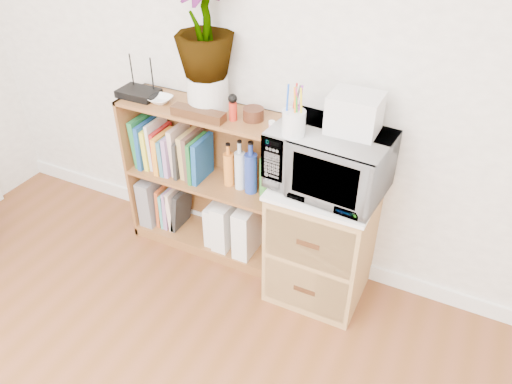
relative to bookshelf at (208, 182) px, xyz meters
The scene contains 21 objects.
skirting_board 0.57m from the bookshelf, 21.80° to the left, with size 4.00×0.02×0.10m, color white.
bookshelf is the anchor object (origin of this frame).
wicker_unit 0.76m from the bookshelf, ahead, with size 0.50×0.45×0.70m, color #9E7542.
microwave 0.85m from the bookshelf, ahead, with size 0.56×0.38×0.31m, color white.
pen_cup 0.88m from the bookshelf, 17.10° to the right, with size 0.11×0.11×0.12m, color silver.
small_appliance 1.05m from the bookshelf, ahead, with size 0.23×0.19×0.18m, color silver.
router 0.64m from the bookshelf, behind, with size 0.22×0.15×0.04m, color black.
white_bowl 0.56m from the bookshelf, behind, with size 0.13×0.13×0.03m, color white.
plant_pot 0.57m from the bookshelf, 41.48° to the left, with size 0.22×0.22×0.19m, color silver.
potted_plant 0.93m from the bookshelf, 41.48° to the left, with size 0.30×0.30×0.54m, color #357830.
trinket_box 0.51m from the bookshelf, 72.69° to the right, with size 0.30×0.07×0.05m, color #3C2110.
kokeshi_doll 0.56m from the bookshelf, 11.02° to the right, with size 0.04×0.04×0.10m, color #B52516.
wooden_bowl 0.59m from the bookshelf, ahead, with size 0.11×0.11×0.06m, color #3B1E10.
paint_jars 0.70m from the bookshelf, 10.60° to the right, with size 0.10×0.04×0.05m, color pink.
file_box 0.48m from the bookshelf, behind, with size 0.10×0.26×0.32m, color slate.
magazine_holder_left 0.28m from the bookshelf, ahead, with size 0.09×0.22×0.27m, color silver.
magazine_holder_mid 0.28m from the bookshelf, ahead, with size 0.10×0.25×0.31m, color silver.
magazine_holder_right 0.37m from the bookshelf, ahead, with size 0.10×0.26×0.32m, color white.
cookbooks 0.29m from the bookshelf, behind, with size 0.46×0.20×0.31m.
liquor_bottles 0.31m from the bookshelf, ahead, with size 0.29×0.07×0.31m.
lower_books 0.38m from the bookshelf, behind, with size 0.18×0.19×0.28m.
Camera 1 is at (0.99, 0.03, 2.13)m, focal length 35.00 mm.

